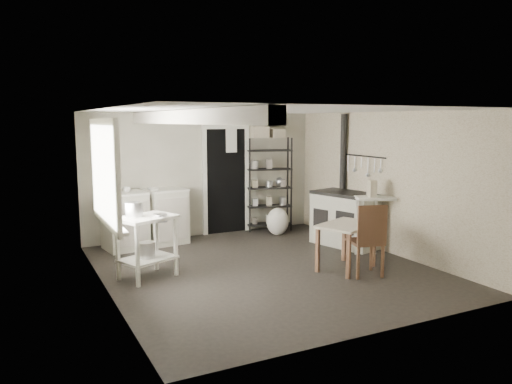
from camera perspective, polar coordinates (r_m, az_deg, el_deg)
name	(u,v)px	position (r m, az deg, el deg)	size (l,w,h in m)	color
floor	(265,269)	(7.41, 1.05, -8.75)	(5.00, 5.00, 0.00)	black
ceiling	(266,110)	(7.09, 1.10, 9.33)	(5.00, 5.00, 0.00)	silver
wall_back	(204,175)	(9.43, -6.01, 1.99)	(4.50, 0.02, 2.30)	#AFAB95
wall_front	(382,223)	(5.11, 14.24, -3.42)	(4.50, 0.02, 2.30)	#AFAB95
wall_left	(104,203)	(6.44, -16.94, -1.17)	(0.02, 5.00, 2.30)	#AFAB95
wall_right	(387,183)	(8.44, 14.73, 1.05)	(0.02, 5.00, 2.30)	#AFAB95
window	(103,173)	(6.60, -17.10, 2.10)	(0.12, 1.76, 1.28)	white
doorway	(226,181)	(9.59, -3.42, 1.22)	(0.96, 0.10, 2.08)	white
ceiling_beam	(184,117)	(6.62, -8.24, 8.47)	(0.18, 5.00, 0.18)	white
wallpaper_panel	(386,183)	(8.43, 14.68, 1.05)	(0.01, 5.00, 2.30)	beige
utensil_rail	(361,156)	(8.82, 11.96, 4.05)	(0.06, 1.20, 0.44)	silver
prep_table	(147,250)	(7.05, -12.32, -6.45)	(0.76, 0.54, 0.87)	white
stockpot	(134,211)	(6.93, -13.77, -2.17)	(0.23, 0.23, 0.25)	silver
saucepan	(160,218)	(6.90, -10.89, -2.89)	(0.20, 0.20, 0.11)	silver
bucket	(147,251)	(7.05, -12.37, -6.58)	(0.22, 0.22, 0.24)	silver
base_cabinets	(146,220)	(8.83, -12.50, -3.10)	(1.48, 0.63, 0.97)	beige
mixing_bowl	(153,192)	(8.70, -11.65, 0.04)	(0.26, 0.26, 0.06)	silver
counter_cup	(127,193)	(8.59, -14.53, -0.06)	(0.12, 0.12, 0.09)	silver
shelf_rack	(269,182)	(9.81, 1.50, 1.10)	(0.87, 0.34, 1.83)	black
shelf_jar	(253,161)	(9.67, -0.33, 3.53)	(0.09, 0.09, 0.20)	silver
storage_box_a	(260,128)	(9.67, 0.41, 7.30)	(0.31, 0.27, 0.22)	beige
storage_box_b	(277,129)	(9.79, 2.46, 7.18)	(0.25, 0.24, 0.16)	beige
stove	(347,220)	(8.81, 10.33, -3.20)	(0.65, 1.18, 0.93)	beige
stovepipe	(343,152)	(9.17, 9.94, 4.50)	(0.11, 0.11, 1.47)	black
side_ledge	(374,228)	(8.30, 13.34, -4.05)	(0.62, 0.33, 0.95)	white
oats_box	(372,193)	(8.18, 13.08, -0.10)	(0.11, 0.18, 0.27)	beige
work_table	(346,244)	(7.41, 10.28, -5.84)	(0.89, 0.62, 0.67)	beige
table_cup	(362,215)	(7.34, 12.04, -2.62)	(0.10, 0.10, 0.09)	silver
chair	(365,241)	(7.17, 12.39, -5.50)	(0.42, 0.44, 1.03)	brown
flour_sack	(278,223)	(9.47, 2.49, -3.52)	(0.44, 0.37, 0.52)	white
floor_crock	(345,250)	(8.26, 10.16, -6.55)	(0.12, 0.12, 0.15)	silver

